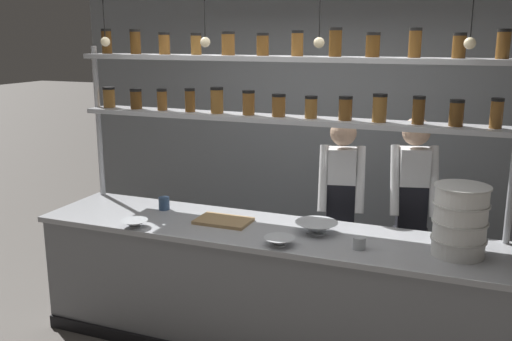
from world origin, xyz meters
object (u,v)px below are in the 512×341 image
(spice_shelf_unit, at_px, (279,94))
(container_stack, at_px, (460,221))
(chef_center, at_px, (411,208))
(chef_left, at_px, (341,206))
(prep_bowl_near_left, at_px, (316,228))
(serving_cup_by_board, at_px, (359,243))
(prep_bowl_center_front, at_px, (279,242))
(serving_cup_front, at_px, (164,203))
(prep_bowl_center_back, at_px, (135,224))
(cutting_board, at_px, (223,221))

(spice_shelf_unit, height_order, container_stack, spice_shelf_unit)
(chef_center, height_order, container_stack, chef_center)
(chef_left, relative_size, chef_center, 0.98)
(prep_bowl_near_left, bearing_deg, container_stack, -3.54)
(chef_center, xyz_separation_m, serving_cup_by_board, (-0.22, -0.90, -0.00))
(prep_bowl_center_front, xyz_separation_m, serving_cup_front, (-1.12, 0.42, 0.02))
(prep_bowl_center_front, distance_m, prep_bowl_center_back, 1.10)
(chef_center, relative_size, serving_cup_front, 16.65)
(prep_bowl_center_back, height_order, serving_cup_by_board, serving_cup_by_board)
(container_stack, height_order, prep_bowl_center_back, container_stack)
(container_stack, bearing_deg, prep_bowl_center_back, -172.19)
(prep_bowl_center_front, bearing_deg, chef_left, 79.86)
(prep_bowl_center_back, bearing_deg, container_stack, 7.81)
(serving_cup_by_board, bearing_deg, prep_bowl_near_left, 150.85)
(cutting_board, distance_m, prep_bowl_center_back, 0.64)
(chef_center, height_order, prep_bowl_near_left, chef_center)
(prep_bowl_center_back, bearing_deg, prep_bowl_near_left, 15.93)
(container_stack, relative_size, prep_bowl_center_front, 2.17)
(prep_bowl_center_front, bearing_deg, serving_cup_by_board, 14.83)
(chef_center, bearing_deg, prep_bowl_center_front, -139.61)
(spice_shelf_unit, distance_m, chef_center, 1.37)
(serving_cup_front, bearing_deg, spice_shelf_unit, 11.67)
(chef_center, relative_size, serving_cup_by_board, 20.07)
(prep_bowl_near_left, bearing_deg, spice_shelf_unit, 144.03)
(spice_shelf_unit, height_order, prep_bowl_near_left, spice_shelf_unit)
(chef_center, xyz_separation_m, prep_bowl_center_front, (-0.72, -1.03, -0.01))
(container_stack, height_order, prep_bowl_near_left, container_stack)
(container_stack, relative_size, prep_bowl_center_back, 2.31)
(spice_shelf_unit, relative_size, serving_cup_front, 32.59)
(spice_shelf_unit, bearing_deg, serving_cup_front, -168.33)
(serving_cup_by_board, bearing_deg, spice_shelf_unit, 147.10)
(chef_left, height_order, prep_bowl_center_front, chef_left)
(container_stack, xyz_separation_m, cutting_board, (-1.64, 0.04, -0.21))
(prep_bowl_center_front, bearing_deg, spice_shelf_unit, 110.44)
(serving_cup_front, bearing_deg, prep_bowl_near_left, -4.22)
(spice_shelf_unit, distance_m, serving_cup_by_board, 1.24)
(prep_bowl_center_back, bearing_deg, spice_shelf_unit, 36.20)
(chef_left, height_order, chef_center, chef_center)
(chef_left, distance_m, prep_bowl_center_back, 1.63)
(prep_bowl_center_front, height_order, prep_bowl_center_back, prep_bowl_center_front)
(chef_left, xyz_separation_m, prep_bowl_center_back, (-1.27, -1.02, 0.01))
(spice_shelf_unit, relative_size, chef_center, 1.96)
(chef_center, distance_m, cutting_board, 1.46)
(spice_shelf_unit, distance_m, serving_cup_front, 1.27)
(chef_left, height_order, serving_cup_by_board, chef_left)
(prep_bowl_center_back, bearing_deg, prep_bowl_center_front, 1.93)
(serving_cup_front, height_order, serving_cup_by_board, serving_cup_front)
(prep_bowl_near_left, distance_m, serving_cup_front, 1.28)
(chef_left, relative_size, prep_bowl_center_back, 8.36)
(container_stack, height_order, serving_cup_by_board, container_stack)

